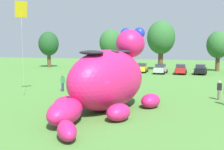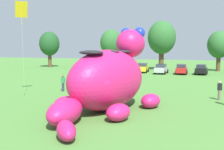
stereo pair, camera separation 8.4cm
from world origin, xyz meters
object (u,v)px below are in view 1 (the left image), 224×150
(car_yellow, at_px, (142,68))
(car_black, at_px, (201,69))
(spectator_near_inflatable, at_px, (114,90))
(spectator_by_cars, at_px, (63,83))
(car_silver, at_px, (161,69))
(car_green, at_px, (122,67))
(giant_inflatable_creature, at_px, (108,79))
(spectator_wandering, at_px, (219,90))
(car_red, at_px, (181,69))
(car_blue, at_px, (108,67))
(tethered_flying_kite, at_px, (21,11))

(car_yellow, bearing_deg, car_black, -2.65)
(spectator_near_inflatable, distance_m, spectator_by_cars, 6.75)
(car_silver, bearing_deg, spectator_near_inflatable, -93.14)
(car_green, distance_m, car_silver, 7.30)
(giant_inflatable_creature, xyz_separation_m, spectator_by_cars, (-7.04, 6.05, -1.45))
(car_green, bearing_deg, giant_inflatable_creature, -76.93)
(spectator_by_cars, bearing_deg, spectator_wandering, 0.28)
(car_yellow, xyz_separation_m, car_silver, (3.55, -1.32, 0.00))
(car_red, bearing_deg, car_yellow, 172.21)
(giant_inflatable_creature, bearing_deg, car_blue, 108.46)
(car_blue, xyz_separation_m, car_black, (16.81, -0.31, 0.00))
(car_silver, relative_size, car_red, 1.02)
(tethered_flying_kite, bearing_deg, spectator_near_inflatable, 4.86)
(car_black, xyz_separation_m, spectator_near_inflatable, (-7.94, -24.50, -0.01))
(car_blue, xyz_separation_m, spectator_by_cars, (2.51, -22.54, -0.01))
(car_blue, relative_size, spectator_wandering, 2.42)
(tethered_flying_kite, bearing_deg, spectator_by_cars, 49.70)
(car_yellow, distance_m, car_black, 10.21)
(spectator_wandering, bearing_deg, car_black, 92.59)
(car_blue, height_order, spectator_by_cars, car_blue)
(car_green, xyz_separation_m, car_silver, (7.23, -1.02, 0.00))
(car_silver, bearing_deg, car_green, 171.96)
(car_silver, height_order, spectator_by_cars, car_silver)
(car_black, bearing_deg, car_red, -171.63)
(car_silver, xyz_separation_m, spectator_near_inflatable, (-1.30, -23.66, -0.01))
(car_yellow, bearing_deg, car_red, -7.79)
(car_red, relative_size, car_black, 0.97)
(giant_inflatable_creature, xyz_separation_m, car_green, (-6.61, 28.45, -1.44))
(car_silver, xyz_separation_m, car_red, (3.40, 0.37, 0.00))
(car_silver, bearing_deg, car_yellow, 159.62)
(car_black, bearing_deg, spectator_wandering, -87.41)
(car_blue, xyz_separation_m, spectator_wandering, (17.81, -22.47, -0.01))
(car_red, height_order, tethered_flying_kite, tethered_flying_kite)
(car_blue, distance_m, spectator_wandering, 28.67)
(car_blue, height_order, tethered_flying_kite, tethered_flying_kite)
(car_red, height_order, spectator_near_inflatable, car_red)
(car_red, relative_size, tethered_flying_kite, 0.46)
(tethered_flying_kite, bearing_deg, car_black, 56.26)
(car_silver, bearing_deg, car_blue, 173.49)
(car_silver, bearing_deg, car_red, 6.19)
(spectator_near_inflatable, relative_size, tethered_flying_kite, 0.19)
(spectator_by_cars, bearing_deg, car_red, 63.06)
(car_yellow, relative_size, car_red, 1.01)
(car_green, bearing_deg, spectator_near_inflatable, -76.49)
(car_blue, xyz_separation_m, car_yellow, (6.61, 0.16, 0.00))
(car_red, bearing_deg, car_green, 176.49)
(car_blue, bearing_deg, car_yellow, 1.39)
(car_green, distance_m, spectator_near_inflatable, 25.38)
(car_red, bearing_deg, car_black, 8.37)
(giant_inflatable_creature, bearing_deg, car_black, 75.59)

